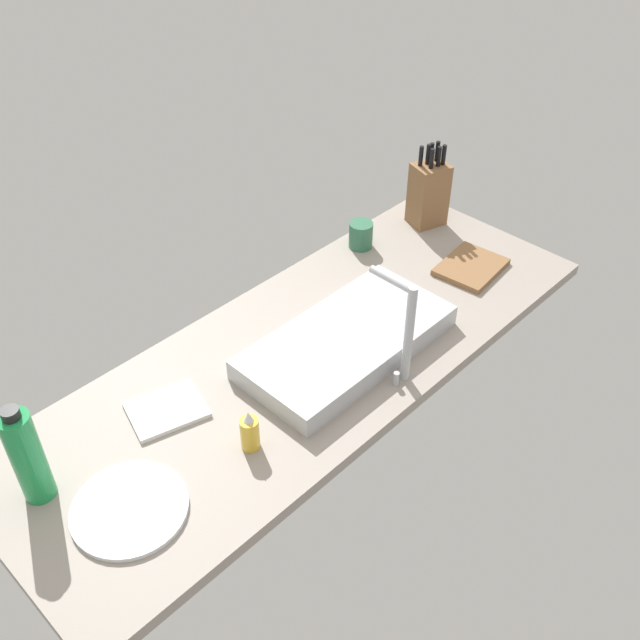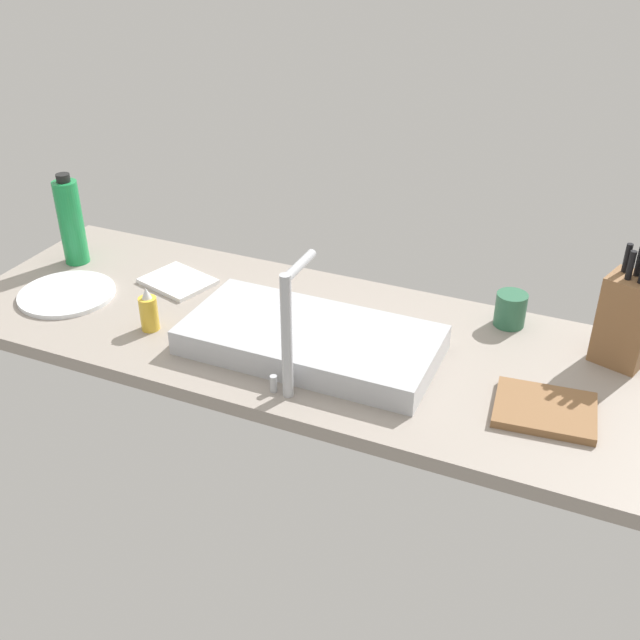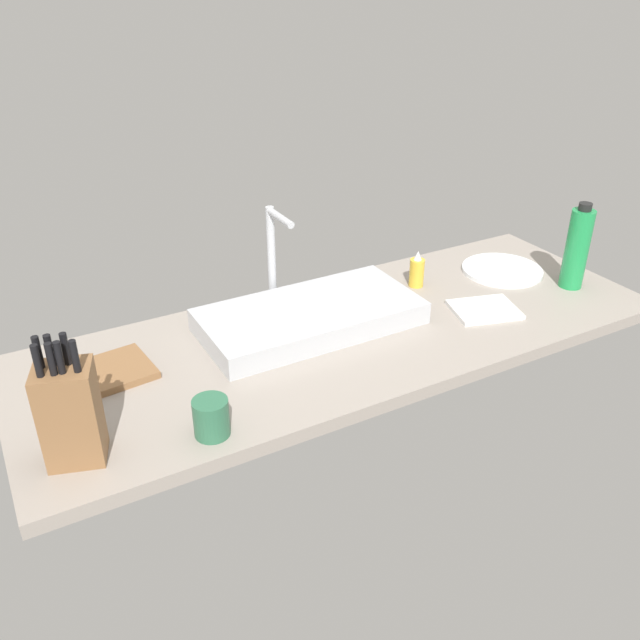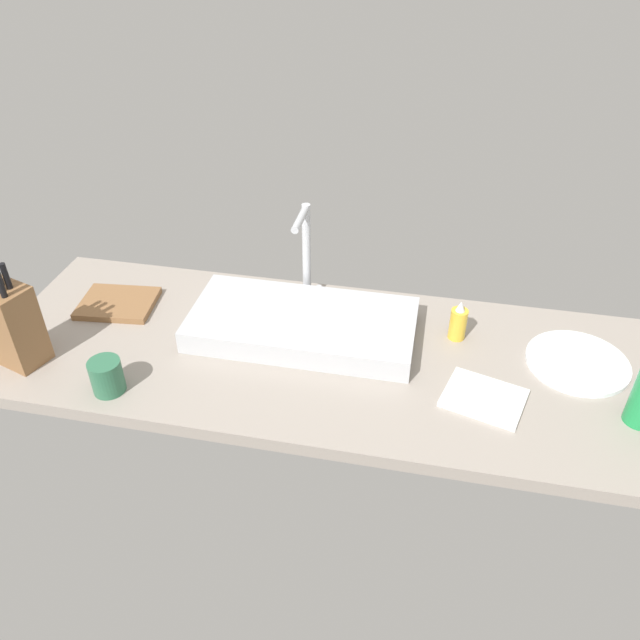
{
  "view_description": "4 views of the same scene",
  "coord_description": "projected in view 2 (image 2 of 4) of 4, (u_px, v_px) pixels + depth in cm",
  "views": [
    {
      "loc": [
        102.22,
        103.96,
        135.62
      ],
      "look_at": [
        -6.7,
        -2.01,
        9.7
      ],
      "focal_mm": 40.84,
      "sensor_mm": 36.0,
      "label": 1
    },
    {
      "loc": [
        -69.77,
        142.94,
        100.64
      ],
      "look_at": [
        -7.58,
        0.78,
        8.63
      ],
      "focal_mm": 42.29,
      "sensor_mm": 36.0,
      "label": 2
    },
    {
      "loc": [
        -83.07,
        -134.02,
        93.63
      ],
      "look_at": [
        -8.24,
        0.73,
        8.53
      ],
      "focal_mm": 37.5,
      "sensor_mm": 36.0,
      "label": 3
    },
    {
      "loc": [
        23.5,
        -122.9,
        105.17
      ],
      "look_at": [
        -1.87,
        0.97,
        13.12
      ],
      "focal_mm": 34.98,
      "sensor_mm": 36.0,
      "label": 4
    }
  ],
  "objects": [
    {
      "name": "coffee_mug",
      "position": [
        510.0,
        309.0,
        1.86
      ],
      "size": [
        7.7,
        7.7,
        8.6
      ],
      "primitive_type": "cylinder",
      "color": "#2D6647",
      "rests_on": "countertop_slab"
    },
    {
      "name": "soap_bottle",
      "position": [
        149.0,
        312.0,
        1.84
      ],
      "size": [
        4.53,
        4.53,
        11.49
      ],
      "color": "gold",
      "rests_on": "countertop_slab"
    },
    {
      "name": "sink_basin",
      "position": [
        311.0,
        340.0,
        1.77
      ],
      "size": [
        59.46,
        29.11,
        6.18
      ],
      "primitive_type": "cube",
      "color": "#B7BABF",
      "rests_on": "countertop_slab"
    },
    {
      "name": "water_bottle",
      "position": [
        71.0,
        222.0,
        2.13
      ],
      "size": [
        6.93,
        6.93,
        26.55
      ],
      "color": "#1E8E47",
      "rests_on": "countertop_slab"
    },
    {
      "name": "cutting_board",
      "position": [
        545.0,
        410.0,
        1.57
      ],
      "size": [
        22.27,
        18.58,
        1.8
      ],
      "primitive_type": "cube",
      "rotation": [
        0.0,
        0.0,
        0.1
      ],
      "color": "brown",
      "rests_on": "countertop_slab"
    },
    {
      "name": "faucet",
      "position": [
        289.0,
        324.0,
        1.56
      ],
      "size": [
        5.5,
        14.15,
        29.25
      ],
      "color": "#B7BABF",
      "rests_on": "countertop_slab"
    },
    {
      "name": "dinner_plate",
      "position": [
        67.0,
        294.0,
        2.01
      ],
      "size": [
        25.45,
        25.45,
        1.2
      ],
      "primitive_type": "cylinder",
      "color": "white",
      "rests_on": "countertop_slab"
    },
    {
      "name": "countertop_slab",
      "position": [
        293.0,
        336.0,
        1.87
      ],
      "size": [
        176.39,
        64.34,
        3.5
      ],
      "primitive_type": "cube",
      "color": "gray",
      "rests_on": "ground"
    },
    {
      "name": "knife_block",
      "position": [
        627.0,
        319.0,
        1.69
      ],
      "size": [
        13.34,
        12.22,
        28.05
      ],
      "rotation": [
        0.0,
        0.0,
        -0.31
      ],
      "color": "brown",
      "rests_on": "countertop_slab"
    },
    {
      "name": "dish_towel",
      "position": [
        178.0,
        281.0,
        2.07
      ],
      "size": [
        21.45,
        18.89,
        1.2
      ],
      "primitive_type": "cube",
      "rotation": [
        0.0,
        0.0,
        -0.28
      ],
      "color": "white",
      "rests_on": "countertop_slab"
    }
  ]
}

